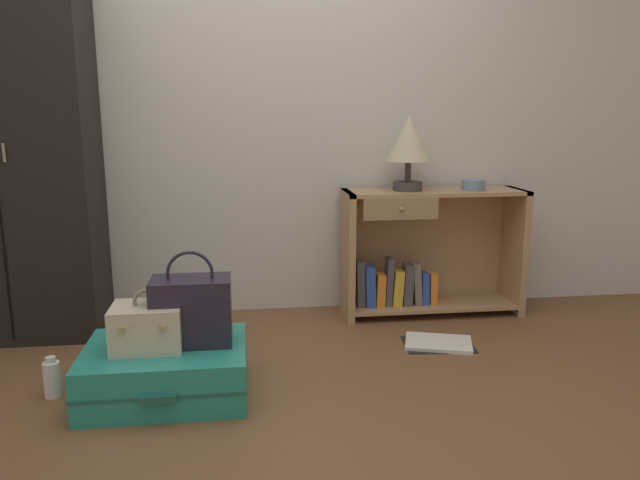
% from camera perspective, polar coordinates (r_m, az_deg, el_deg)
% --- Properties ---
extents(ground_plane, '(9.00, 9.00, 0.00)m').
position_cam_1_polar(ground_plane, '(2.43, -3.63, -17.13)').
color(ground_plane, brown).
extents(back_wall, '(6.40, 0.10, 2.60)m').
position_cam_1_polar(back_wall, '(3.63, -5.55, 13.69)').
color(back_wall, beige).
rests_on(back_wall, ground_plane).
extents(wardrobe, '(0.82, 0.47, 1.99)m').
position_cam_1_polar(wardrobe, '(3.54, -27.05, 7.56)').
color(wardrobe, black).
rests_on(wardrobe, ground_plane).
extents(bookshelf, '(1.06, 0.34, 0.74)m').
position_cam_1_polar(bookshelf, '(3.66, 9.68, -1.32)').
color(bookshelf, tan).
rests_on(bookshelf, ground_plane).
extents(table_lamp, '(0.26, 0.26, 0.43)m').
position_cam_1_polar(table_lamp, '(3.53, 8.34, 9.10)').
color(table_lamp, '#3D3838').
rests_on(table_lamp, bookshelf).
extents(bowl, '(0.14, 0.14, 0.06)m').
position_cam_1_polar(bowl, '(3.64, 14.23, 5.03)').
color(bowl, slate).
rests_on(bowl, bookshelf).
extents(suitcase_large, '(0.68, 0.54, 0.22)m').
position_cam_1_polar(suitcase_large, '(2.71, -14.25, -11.81)').
color(suitcase_large, teal).
rests_on(suitcase_large, ground_plane).
extents(train_case, '(0.29, 0.23, 0.26)m').
position_cam_1_polar(train_case, '(2.63, -15.91, -7.82)').
color(train_case, beige).
rests_on(train_case, suitcase_large).
extents(handbag, '(0.33, 0.19, 0.40)m').
position_cam_1_polar(handbag, '(2.63, -11.97, -6.44)').
color(handbag, '#231E2D').
rests_on(handbag, suitcase_large).
extents(bottle, '(0.07, 0.07, 0.18)m').
position_cam_1_polar(bottle, '(2.86, -23.86, -11.81)').
color(bottle, white).
rests_on(bottle, ground_plane).
extents(open_book_on_floor, '(0.39, 0.32, 0.02)m').
position_cam_1_polar(open_book_on_floor, '(3.25, 11.07, -9.50)').
color(open_book_on_floor, white).
rests_on(open_book_on_floor, ground_plane).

